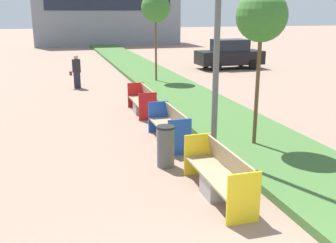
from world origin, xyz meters
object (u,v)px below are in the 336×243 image
Objects in this scene: sapling_tree_far at (156,8)px; parked_car_distant at (229,54)px; bench_yellow_frame at (219,178)px; bench_blue_frame at (169,129)px; pedestrian_walking at (76,72)px; bench_red_frame at (142,103)px; sapling_tree_near at (262,17)px; litter_bin at (166,146)px.

sapling_tree_far reaches higher than parked_car_distant.
bench_yellow_frame is 3.47m from bench_blue_frame.
pedestrian_walking is (-1.95, 12.47, 0.43)m from bench_yellow_frame.
bench_yellow_frame is 1.13× the size of bench_red_frame.
bench_red_frame is 5.88m from sapling_tree_near.
pedestrian_walking is at bearing 98.90° from bench_yellow_frame.
bench_red_frame is (-0.00, 6.89, -0.01)m from bench_yellow_frame.
sapling_tree_far reaches higher than sapling_tree_near.
bench_blue_frame is at bearing 90.03° from bench_yellow_frame.
litter_bin reaches higher than bench_red_frame.
sapling_tree_near is at bearing -66.87° from bench_red_frame.
bench_red_frame is 6.87m from sapling_tree_far.
bench_yellow_frame is 1.43× the size of pedestrian_walking.
bench_blue_frame is at bearing -102.28° from sapling_tree_far.
pedestrian_walking is at bearing 109.28° from bench_red_frame.
bench_blue_frame is 3.82m from sapling_tree_near.
pedestrian_walking is at bearing 111.05° from sapling_tree_near.
litter_bin is at bearing -96.55° from bench_red_frame.
litter_bin is 10.79m from pedestrian_walking.
parked_car_distant reaches higher than litter_bin.
bench_red_frame is 1.27× the size of pedestrian_walking.
pedestrian_walking is (-3.93, -0.09, -2.90)m from sapling_tree_far.
parked_car_distant is (5.92, 14.39, -2.49)m from sapling_tree_near.
pedestrian_walking reaches higher than bench_yellow_frame.
pedestrian_walking is 10.70m from parked_car_distant.
sapling_tree_near is at bearing -68.95° from pedestrian_walking.
pedestrian_walking is (-1.95, 5.57, 0.44)m from bench_red_frame.
sapling_tree_near is at bearing 10.75° from litter_bin.
pedestrian_walking is at bearing 97.25° from litter_bin.
bench_blue_frame is 15.37m from parked_car_distant.
litter_bin is at bearing 108.49° from bench_yellow_frame.
parked_car_distant is at bearing 60.30° from litter_bin.
bench_red_frame is at bearing 113.13° from sapling_tree_near.
litter_bin is (-0.59, 1.77, 0.12)m from bench_yellow_frame.
sapling_tree_near is (2.57, 0.49, 2.91)m from litter_bin.
bench_yellow_frame is at bearing -131.20° from sapling_tree_near.
pedestrian_walking is (-1.95, 9.00, 0.43)m from bench_blue_frame.
sapling_tree_near is at bearing -31.48° from bench_blue_frame.
sapling_tree_near reaches higher than litter_bin.
sapling_tree_far is 2.78× the size of pedestrian_walking.
litter_bin is at bearing -119.78° from parked_car_distant.
sapling_tree_far is (1.98, 12.56, 3.33)m from bench_yellow_frame.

